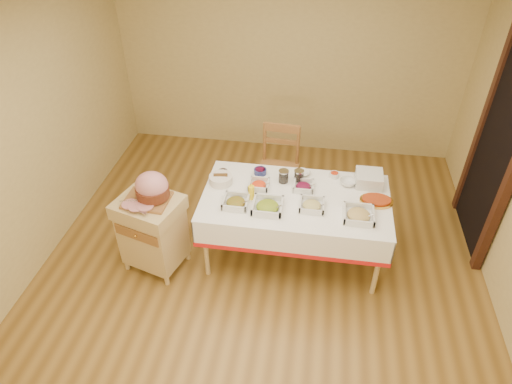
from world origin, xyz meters
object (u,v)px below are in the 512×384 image
butcher_cart (152,230)px  preserve_jar_right (299,176)px  dining_chair (278,168)px  bread_basket (221,179)px  brass_platter (376,201)px  dining_table (295,210)px  plate_stack (369,179)px  preserve_jar_left (284,177)px  mustard_bottle (251,192)px  ham_on_board (151,189)px

butcher_cart → preserve_jar_right: size_ratio=6.41×
dining_chair → bread_basket: bearing=-125.5°
brass_platter → dining_table: bearing=-177.2°
dining_chair → plate_stack: dining_chair is taller
preserve_jar_right → bread_basket: size_ratio=0.55×
preserve_jar_left → mustard_bottle: mustard_bottle is taller
dining_chair → mustard_bottle: dining_chair is taller
ham_on_board → preserve_jar_right: ham_on_board is taller
dining_chair → bread_basket: 0.92m
mustard_bottle → brass_platter: bearing=6.1°
mustard_bottle → dining_chair: bearing=80.0°
preserve_jar_left → brass_platter: preserve_jar_left is taller
dining_table → ham_on_board: 1.41m
dining_chair → ham_on_board: ham_on_board is taller
dining_table → preserve_jar_right: 0.35m
dining_chair → brass_platter: bearing=-37.6°
preserve_jar_right → bread_basket: bearing=-169.1°
dining_chair → mustard_bottle: (-0.16, -0.92, 0.32)m
butcher_cart → ham_on_board: bearing=38.1°
dining_table → preserve_jar_right: preserve_jar_right is taller
butcher_cart → mustard_bottle: size_ratio=4.57×
dining_table → brass_platter: brass_platter is taller
preserve_jar_right → mustard_bottle: bearing=-140.2°
plate_stack → preserve_jar_left: bearing=-173.7°
preserve_jar_left → plate_stack: size_ratio=0.51×
mustard_bottle → bread_basket: bearing=149.1°
brass_platter → bread_basket: bearing=177.0°
preserve_jar_left → mustard_bottle: 0.43m
dining_chair → preserve_jar_right: size_ratio=7.81×
ham_on_board → brass_platter: (2.09, 0.37, -0.17)m
preserve_jar_right → brass_platter: 0.80m
dining_chair → dining_table: bearing=-72.5°
dining_chair → preserve_jar_right: dining_chair is taller
preserve_jar_left → bread_basket: preserve_jar_left is taller
preserve_jar_left → preserve_jar_right: preserve_jar_left is taller
preserve_jar_left → preserve_jar_right: bearing=11.9°
preserve_jar_right → dining_chair: bearing=115.3°
plate_stack → preserve_jar_right: bearing=-175.0°
dining_chair → preserve_jar_left: 0.68m
butcher_cart → ham_on_board: 0.48m
preserve_jar_left → brass_platter: bearing=-12.2°
preserve_jar_right → brass_platter: size_ratio=0.40×
dining_chair → plate_stack: 1.13m
butcher_cart → dining_chair: bearing=47.2°
butcher_cart → preserve_jar_left: preserve_jar_left is taller
preserve_jar_right → plate_stack: same height
butcher_cart → bread_basket: 0.84m
dining_table → ham_on_board: (-1.32, -0.33, 0.35)m
dining_table → butcher_cart: butcher_cart is taller
mustard_bottle → plate_stack: 1.20m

